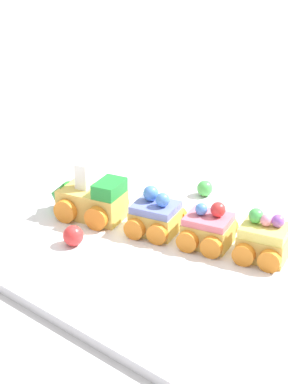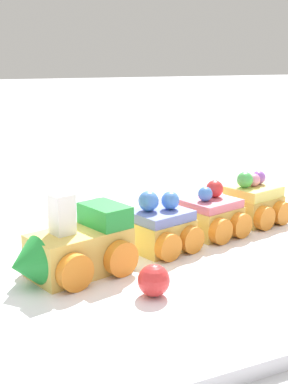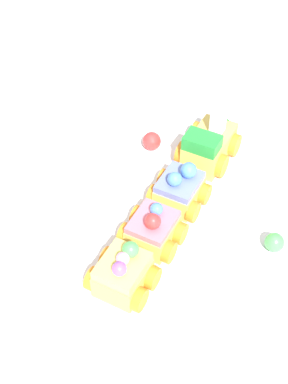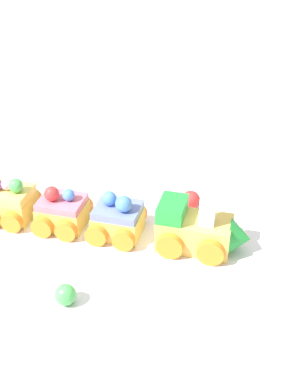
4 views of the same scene
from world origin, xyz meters
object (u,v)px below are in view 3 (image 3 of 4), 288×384
object	(u,v)px
gumball_red	(152,141)
gumball_green	(274,242)
cake_train_locomotive	(211,142)
cake_car_blueberry	(179,190)
cake_car_strawberry	(153,230)
cake_car_lemon	(123,274)

from	to	relation	value
gumball_red	gumball_green	bearing A→B (deg)	-99.75
gumball_green	cake_train_locomotive	bearing A→B (deg)	62.15
cake_train_locomotive	cake_car_blueberry	bearing A→B (deg)	-179.83
cake_car_strawberry	cake_car_lemon	distance (m)	0.07
cake_car_strawberry	cake_car_lemon	xyz separation A→B (m)	(-0.07, -0.02, 0.00)
cake_train_locomotive	cake_car_blueberry	distance (m)	0.10
cake_car_lemon	gumball_green	distance (m)	0.19
cake_car_strawberry	gumball_red	distance (m)	0.17
cake_car_lemon	gumball_red	bearing A→B (deg)	19.44
cake_train_locomotive	cake_car_strawberry	world-z (taller)	cake_train_locomotive
gumball_green	gumball_red	bearing A→B (deg)	80.25
cake_train_locomotive	gumball_green	size ratio (longest dim) A/B	5.05
gumball_red	cake_train_locomotive	bearing A→B (deg)	-57.43
cake_car_lemon	gumball_green	bearing A→B (deg)	-45.81
cake_train_locomotive	cake_car_blueberry	xyz separation A→B (m)	(-0.10, -0.03, -0.00)
cake_car_blueberry	cake_car_strawberry	size ratio (longest dim) A/B	1.00
gumball_green	cake_car_blueberry	bearing A→B (deg)	96.87
cake_train_locomotive	cake_car_lemon	distance (m)	0.25
cake_car_lemon	gumball_red	distance (m)	0.24
cake_car_lemon	cake_car_strawberry	bearing A→B (deg)	0.04
cake_car_blueberry	cake_car_lemon	xyz separation A→B (m)	(-0.14, -0.04, 0.00)
cake_car_lemon	gumball_green	xyz separation A→B (m)	(0.16, -0.10, -0.01)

